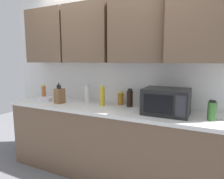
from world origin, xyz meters
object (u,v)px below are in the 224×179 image
(bottle_green_oil, at_px, (212,111))
(bottle_soy_dark, at_px, (130,98))
(bottle_yellow_mustard, at_px, (102,96))
(bowl_ceramic_small, at_px, (44,99))
(knife_block, at_px, (60,96))
(bottle_amber_vinegar, at_px, (121,99))
(bottle_white_jar, at_px, (87,94))
(bottle_spice_jar, at_px, (44,92))
(microwave, at_px, (166,101))

(bottle_green_oil, bearing_deg, bottle_soy_dark, 167.83)
(bottle_yellow_mustard, bearing_deg, bowl_ceramic_small, -172.70)
(knife_block, distance_m, bottle_amber_vinegar, 0.83)
(knife_block, height_order, bottle_white_jar, knife_block)
(bottle_spice_jar, xyz_separation_m, bottle_amber_vinegar, (1.26, 0.10, -0.02))
(bottle_green_oil, bearing_deg, bottle_yellow_mustard, 175.67)
(bottle_yellow_mustard, xyz_separation_m, bowl_ceramic_small, (-0.89, -0.11, -0.10))
(knife_block, height_order, bowl_ceramic_small, knife_block)
(bottle_soy_dark, xyz_separation_m, bottle_spice_jar, (-1.41, -0.04, -0.01))
(knife_block, relative_size, bottle_amber_vinegar, 1.57)
(bottle_amber_vinegar, height_order, bottle_white_jar, bottle_white_jar)
(microwave, bearing_deg, knife_block, -177.32)
(bottle_green_oil, bearing_deg, bottle_white_jar, 173.31)
(microwave, distance_m, knife_block, 1.42)
(bottle_spice_jar, relative_size, bowl_ceramic_small, 1.02)
(bottle_yellow_mustard, height_order, bottle_spice_jar, bottle_yellow_mustard)
(bottle_spice_jar, relative_size, bottle_amber_vinegar, 1.21)
(knife_block, relative_size, bottle_soy_dark, 1.22)
(microwave, xyz_separation_m, knife_block, (-1.41, -0.07, -0.04))
(bottle_yellow_mustard, distance_m, bottle_spice_jar, 1.08)
(bottle_green_oil, xyz_separation_m, bottle_white_jar, (-1.55, 0.18, 0.03))
(bottle_green_oil, bearing_deg, bottle_amber_vinegar, 166.48)
(bottle_soy_dark, relative_size, bottle_spice_jar, 1.06)
(bottle_soy_dark, relative_size, bottle_amber_vinegar, 1.29)
(bottle_soy_dark, distance_m, bowl_ceramic_small, 1.25)
(bottle_yellow_mustard, height_order, bottle_green_oil, bottle_yellow_mustard)
(bottle_yellow_mustard, relative_size, bottle_white_jar, 1.03)
(bottle_white_jar, bearing_deg, bottle_soy_dark, 1.64)
(knife_block, relative_size, bottle_yellow_mustard, 1.07)
(bottle_spice_jar, bearing_deg, bottle_yellow_mustard, -3.60)
(knife_block, xyz_separation_m, bottle_amber_vinegar, (0.78, 0.28, -0.02))
(bottle_yellow_mustard, height_order, bottle_white_jar, bottle_yellow_mustard)
(bottle_yellow_mustard, distance_m, bottle_amber_vinegar, 0.25)
(bottle_yellow_mustard, bearing_deg, bottle_amber_vinegar, 41.66)
(bottle_green_oil, relative_size, bottle_soy_dark, 0.86)
(knife_block, xyz_separation_m, bottle_green_oil, (1.86, 0.02, -0.01))
(bottle_green_oil, relative_size, bowl_ceramic_small, 0.94)
(bottle_yellow_mustard, bearing_deg, bottle_white_jar, 163.43)
(knife_block, xyz_separation_m, bottle_white_jar, (0.31, 0.21, 0.02))
(microwave, distance_m, bottle_yellow_mustard, 0.82)
(bottle_soy_dark, bearing_deg, bottle_spice_jar, -178.51)
(bowl_ceramic_small, bearing_deg, microwave, 2.04)
(knife_block, height_order, bottle_spice_jar, knife_block)
(bowl_ceramic_small, bearing_deg, bottle_amber_vinegar, 14.49)
(bottle_soy_dark, bearing_deg, bottle_green_oil, -12.17)
(microwave, height_order, bottle_soy_dark, microwave)
(bottle_white_jar, bearing_deg, knife_block, -146.18)
(bottle_soy_dark, height_order, bowl_ceramic_small, bottle_soy_dark)
(knife_block, height_order, bottle_amber_vinegar, knife_block)
(knife_block, bearing_deg, bottle_white_jar, 33.82)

